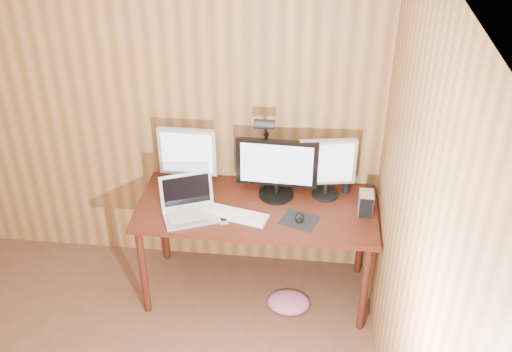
% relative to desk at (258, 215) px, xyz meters
% --- Properties ---
extents(desk, '(1.60, 0.70, 0.75)m').
position_rel_desk_xyz_m(desk, '(0.00, 0.00, 0.00)').
color(desk, '#3E170D').
rests_on(desk, floor).
extents(monitor_center, '(0.55, 0.24, 0.43)m').
position_rel_desk_xyz_m(monitor_center, '(0.12, 0.07, 0.34)').
color(monitor_center, black).
rests_on(monitor_center, desk).
extents(monitor_left, '(0.40, 0.19, 0.45)m').
position_rel_desk_xyz_m(monitor_left, '(-0.50, 0.12, 0.36)').
color(monitor_left, black).
rests_on(monitor_left, desk).
extents(monitor_right, '(0.38, 0.18, 0.43)m').
position_rel_desk_xyz_m(monitor_right, '(0.45, 0.11, 0.35)').
color(monitor_right, black).
rests_on(monitor_right, desk).
extents(laptop, '(0.42, 0.38, 0.25)m').
position_rel_desk_xyz_m(laptop, '(-0.43, -0.19, 0.18)').
color(laptop, silver).
rests_on(laptop, desk).
extents(keyboard, '(0.47, 0.24, 0.02)m').
position_rel_desk_xyz_m(keyboard, '(-0.14, -0.20, 0.13)').
color(keyboard, silver).
rests_on(keyboard, desk).
extents(mousepad, '(0.27, 0.25, 0.00)m').
position_rel_desk_xyz_m(mousepad, '(0.29, -0.20, 0.12)').
color(mousepad, black).
rests_on(mousepad, desk).
extents(mouse, '(0.11, 0.12, 0.03)m').
position_rel_desk_xyz_m(mouse, '(0.29, -0.20, 0.14)').
color(mouse, black).
rests_on(mouse, mousepad).
extents(hard_drive, '(0.09, 0.14, 0.15)m').
position_rel_desk_xyz_m(hard_drive, '(0.72, -0.06, 0.20)').
color(hard_drive, silver).
rests_on(hard_drive, desk).
extents(phone, '(0.08, 0.12, 0.01)m').
position_rel_desk_xyz_m(phone, '(-0.20, -0.25, 0.13)').
color(phone, silver).
rests_on(phone, desk).
extents(speaker, '(0.05, 0.05, 0.13)m').
position_rel_desk_xyz_m(speaker, '(0.59, 0.17, 0.19)').
color(speaker, black).
rests_on(speaker, desk).
extents(desk_lamp, '(0.14, 0.20, 0.60)m').
position_rel_desk_xyz_m(desk_lamp, '(0.03, 0.16, 0.49)').
color(desk_lamp, black).
rests_on(desk_lamp, desk).
extents(fabric_pile, '(0.34, 0.29, 0.10)m').
position_rel_desk_xyz_m(fabric_pile, '(0.24, -0.23, -0.58)').
color(fabric_pile, '#B8597D').
rests_on(fabric_pile, floor).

